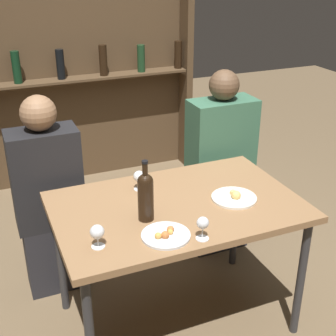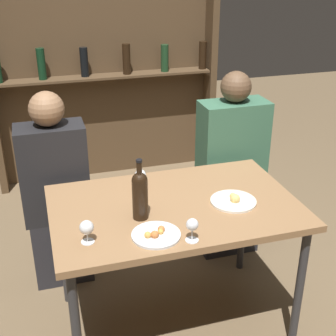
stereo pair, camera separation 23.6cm
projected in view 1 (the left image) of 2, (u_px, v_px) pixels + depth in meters
The scene contains 11 objects.
ground_plane at pixel (176, 318), 2.71m from camera, with size 10.00×10.00×0.00m, color brown.
dining_table at pixel (177, 215), 2.41m from camera, with size 1.26×0.80×0.76m.
wine_rack_wall at pixel (79, 47), 3.90m from camera, with size 1.98×0.21×2.38m.
wine_bottle at pixel (146, 194), 2.19m from camera, with size 0.08×0.08×0.31m.
wine_glass_0 at pixel (97, 233), 2.01m from camera, with size 0.06×0.06×0.11m.
wine_glass_1 at pixel (203, 224), 2.06m from camera, with size 0.06×0.06×0.11m.
wine_glass_2 at pixel (139, 177), 2.50m from camera, with size 0.06×0.06×0.11m.
food_plate_0 at pixel (166, 235), 2.11m from camera, with size 0.22×0.22×0.04m.
food_plate_1 at pixel (234, 197), 2.43m from camera, with size 0.24×0.24×0.05m.
seated_person_left at pixel (49, 203), 2.75m from camera, with size 0.39×0.22×1.24m.
seated_person_right at pixel (220, 169), 3.15m from camera, with size 0.43×0.22×1.27m.
Camera 1 is at (-0.85, -1.90, 1.94)m, focal length 50.00 mm.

